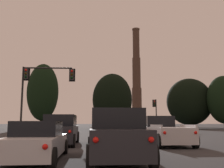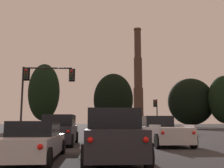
{
  "view_description": "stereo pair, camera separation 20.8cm",
  "coord_description": "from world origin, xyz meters",
  "px_view_note": "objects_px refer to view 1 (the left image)",
  "views": [
    {
      "loc": [
        -0.67,
        -2.78,
        1.37
      ],
      "look_at": [
        0.19,
        24.51,
        5.42
      ],
      "focal_mm": 42.0,
      "sensor_mm": 36.0,
      "label": 1
    },
    {
      "loc": [
        -0.46,
        -2.79,
        1.37
      ],
      "look_at": [
        0.19,
        24.51,
        5.42
      ],
      "focal_mm": 42.0,
      "sensor_mm": 36.0,
      "label": 2
    }
  ],
  "objects_px": {
    "suv_center_lane_second": "(116,135)",
    "traffic_light_far_right": "(155,110)",
    "hatchback_center_lane_front": "(118,134)",
    "sedan_left_lane_second": "(37,142)",
    "traffic_light_overhead_left": "(40,83)",
    "smokestack": "(137,86)",
    "pickup_truck_right_lane_front": "(164,132)",
    "suv_left_lane_front": "(61,130)"
  },
  "relations": [
    {
      "from": "traffic_light_far_right",
      "to": "traffic_light_overhead_left",
      "type": "relative_size",
      "value": 0.81
    },
    {
      "from": "suv_center_lane_second",
      "to": "traffic_light_far_right",
      "type": "height_order",
      "value": "traffic_light_far_right"
    },
    {
      "from": "suv_center_lane_second",
      "to": "traffic_light_far_right",
      "type": "bearing_deg",
      "value": 73.85
    },
    {
      "from": "suv_center_lane_second",
      "to": "traffic_light_overhead_left",
      "type": "xyz_separation_m",
      "value": [
        -6.49,
        14.55,
        4.12
      ]
    },
    {
      "from": "smokestack",
      "to": "suv_center_lane_second",
      "type": "bearing_deg",
      "value": -97.61
    },
    {
      "from": "hatchback_center_lane_front",
      "to": "smokestack",
      "type": "xyz_separation_m",
      "value": [
        16.03,
        116.4,
        19.38
      ]
    },
    {
      "from": "traffic_light_far_right",
      "to": "smokestack",
      "type": "height_order",
      "value": "smokestack"
    },
    {
      "from": "sedan_left_lane_second",
      "to": "pickup_truck_right_lane_front",
      "type": "relative_size",
      "value": 0.85
    },
    {
      "from": "sedan_left_lane_second",
      "to": "traffic_light_far_right",
      "type": "height_order",
      "value": "traffic_light_far_right"
    },
    {
      "from": "pickup_truck_right_lane_front",
      "to": "sedan_left_lane_second",
      "type": "bearing_deg",
      "value": -136.7
    },
    {
      "from": "traffic_light_overhead_left",
      "to": "smokestack",
      "type": "bearing_deg",
      "value": 78.1
    },
    {
      "from": "sedan_left_lane_second",
      "to": "traffic_light_far_right",
      "type": "distance_m",
      "value": 36.21
    },
    {
      "from": "smokestack",
      "to": "pickup_truck_right_lane_front",
      "type": "bearing_deg",
      "value": -96.42
    },
    {
      "from": "pickup_truck_right_lane_front",
      "to": "traffic_light_overhead_left",
      "type": "relative_size",
      "value": 0.85
    },
    {
      "from": "traffic_light_overhead_left",
      "to": "smokestack",
      "type": "xyz_separation_m",
      "value": [
        23.01,
        109.2,
        15.02
      ]
    },
    {
      "from": "suv_left_lane_front",
      "to": "smokestack",
      "type": "distance_m",
      "value": 120.01
    },
    {
      "from": "smokestack",
      "to": "suv_left_lane_front",
      "type": "bearing_deg",
      "value": -99.56
    },
    {
      "from": "suv_left_lane_front",
      "to": "pickup_truck_right_lane_front",
      "type": "xyz_separation_m",
      "value": [
        6.52,
        -0.14,
        -0.09
      ]
    },
    {
      "from": "hatchback_center_lane_front",
      "to": "smokestack",
      "type": "height_order",
      "value": "smokestack"
    },
    {
      "from": "suv_left_lane_front",
      "to": "traffic_light_overhead_left",
      "type": "relative_size",
      "value": 0.75
    },
    {
      "from": "suv_left_lane_front",
      "to": "pickup_truck_right_lane_front",
      "type": "height_order",
      "value": "suv_left_lane_front"
    },
    {
      "from": "traffic_light_far_right",
      "to": "hatchback_center_lane_front",
      "type": "bearing_deg",
      "value": -106.1
    },
    {
      "from": "pickup_truck_right_lane_front",
      "to": "smokestack",
      "type": "relative_size",
      "value": 0.11
    },
    {
      "from": "suv_center_lane_second",
      "to": "sedan_left_lane_second",
      "type": "relative_size",
      "value": 1.04
    },
    {
      "from": "sedan_left_lane_second",
      "to": "hatchback_center_lane_front",
      "type": "distance_m",
      "value": 7.94
    },
    {
      "from": "sedan_left_lane_second",
      "to": "smokestack",
      "type": "relative_size",
      "value": 0.09
    },
    {
      "from": "smokestack",
      "to": "traffic_light_overhead_left",
      "type": "bearing_deg",
      "value": -101.9
    },
    {
      "from": "traffic_light_overhead_left",
      "to": "smokestack",
      "type": "height_order",
      "value": "smokestack"
    },
    {
      "from": "suv_left_lane_front",
      "to": "pickup_truck_right_lane_front",
      "type": "bearing_deg",
      "value": -3.44
    },
    {
      "from": "sedan_left_lane_second",
      "to": "traffic_light_overhead_left",
      "type": "xyz_separation_m",
      "value": [
        -3.53,
        14.35,
        4.35
      ]
    },
    {
      "from": "hatchback_center_lane_front",
      "to": "traffic_light_overhead_left",
      "type": "height_order",
      "value": "traffic_light_overhead_left"
    },
    {
      "from": "sedan_left_lane_second",
      "to": "smokestack",
      "type": "bearing_deg",
      "value": 78.4
    },
    {
      "from": "suv_center_lane_second",
      "to": "sedan_left_lane_second",
      "type": "distance_m",
      "value": 2.98
    },
    {
      "from": "hatchback_center_lane_front",
      "to": "traffic_light_overhead_left",
      "type": "relative_size",
      "value": 0.63
    },
    {
      "from": "hatchback_center_lane_front",
      "to": "traffic_light_far_right",
      "type": "distance_m",
      "value": 28.39
    },
    {
      "from": "pickup_truck_right_lane_front",
      "to": "hatchback_center_lane_front",
      "type": "relative_size",
      "value": 1.34
    },
    {
      "from": "pickup_truck_right_lane_front",
      "to": "traffic_light_far_right",
      "type": "distance_m",
      "value": 28.28
    },
    {
      "from": "sedan_left_lane_second",
      "to": "hatchback_center_lane_front",
      "type": "xyz_separation_m",
      "value": [
        3.45,
        7.15,
        -0.0
      ]
    },
    {
      "from": "suv_left_lane_front",
      "to": "sedan_left_lane_second",
      "type": "bearing_deg",
      "value": -90.57
    },
    {
      "from": "traffic_light_overhead_left",
      "to": "pickup_truck_right_lane_front",
      "type": "bearing_deg",
      "value": -38.24
    },
    {
      "from": "sedan_left_lane_second",
      "to": "smokestack",
      "type": "xyz_separation_m",
      "value": [
        19.48,
        123.54,
        19.38
      ]
    },
    {
      "from": "sedan_left_lane_second",
      "to": "suv_center_lane_second",
      "type": "bearing_deg",
      "value": -6.51
    }
  ]
}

